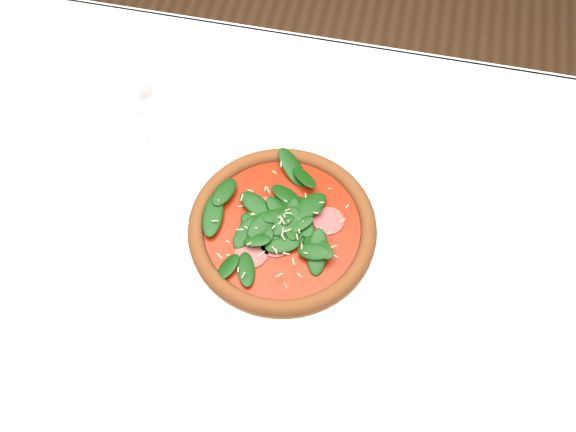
# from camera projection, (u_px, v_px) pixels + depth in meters

# --- Properties ---
(ground) EXTENTS (6.00, 6.00, 0.00)m
(ground) POSITION_uv_depth(u_px,v_px,m) (258.00, 372.00, 1.59)
(ground) COLOR brown
(ground) RESTS_ON ground
(dining_table) EXTENTS (1.21, 0.81, 0.75)m
(dining_table) POSITION_uv_depth(u_px,v_px,m) (241.00, 259.00, 1.03)
(dining_table) COLOR white
(dining_table) RESTS_ON ground
(plate) EXTENTS (0.31, 0.31, 0.01)m
(plate) POSITION_uv_depth(u_px,v_px,m) (282.00, 232.00, 0.93)
(plate) COLOR white
(plate) RESTS_ON dining_table
(pizza) EXTENTS (0.33, 0.33, 0.03)m
(pizza) POSITION_uv_depth(u_px,v_px,m) (282.00, 226.00, 0.91)
(pizza) COLOR #965F24
(pizza) RESTS_ON plate
(wine_glass) EXTENTS (0.08, 0.08, 0.19)m
(wine_glass) POSITION_uv_depth(u_px,v_px,m) (133.00, 82.00, 0.90)
(wine_glass) COLOR silver
(wine_glass) RESTS_ON dining_table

